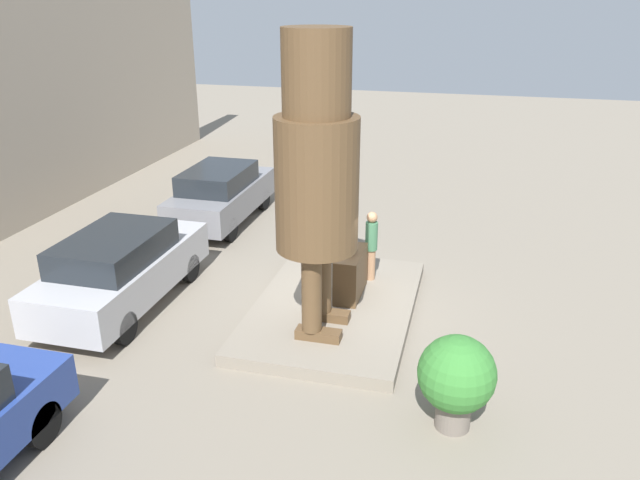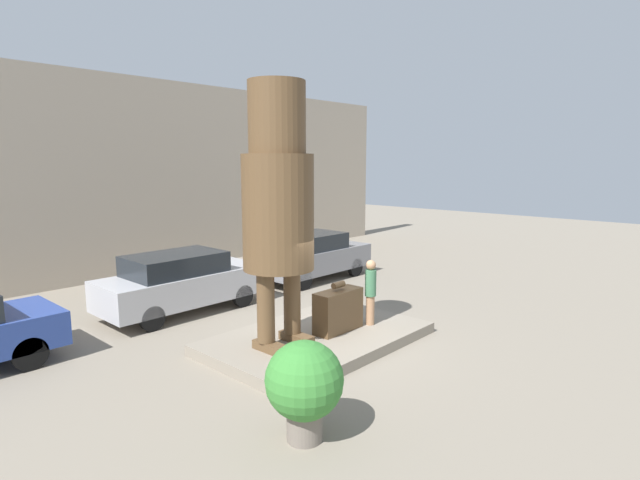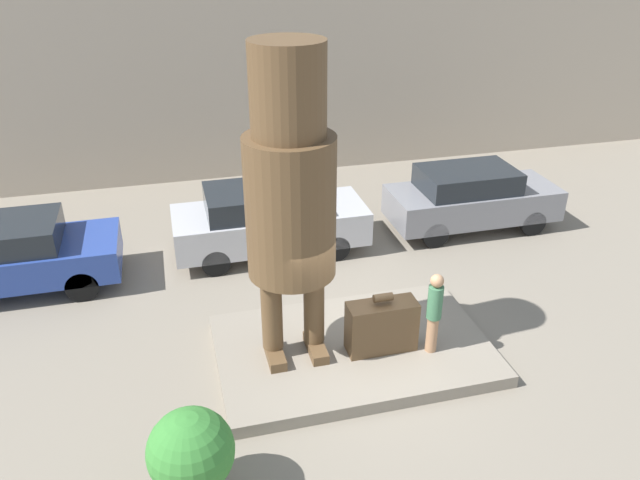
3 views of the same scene
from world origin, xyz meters
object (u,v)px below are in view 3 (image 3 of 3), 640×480
at_px(tourist, 434,310).
at_px(parked_car_blue, 14,254).
at_px(statue_figure, 290,188).
at_px(parked_car_silver, 268,219).
at_px(giant_suitcase, 382,326).
at_px(planter_pot, 191,454).
at_px(parked_car_grey, 471,197).

xyz_separation_m(tourist, parked_car_blue, (-7.51, 4.50, -0.26)).
xyz_separation_m(statue_figure, parked_car_silver, (0.31, 4.22, -2.52)).
relative_size(statue_figure, parked_car_silver, 1.20).
xyz_separation_m(giant_suitcase, planter_pot, (-3.45, -2.31, 0.16)).
relative_size(tourist, parked_car_silver, 0.35).
bearing_deg(statue_figure, parked_car_silver, 85.75).
bearing_deg(tourist, parked_car_grey, 56.86).
bearing_deg(tourist, parked_car_silver, 113.12).
height_order(statue_figure, tourist, statue_figure).
bearing_deg(statue_figure, parked_car_blue, 142.70).
bearing_deg(parked_car_grey, parked_car_blue, -178.37).
height_order(giant_suitcase, parked_car_blue, parked_car_blue).
height_order(giant_suitcase, parked_car_grey, parked_car_grey).
bearing_deg(giant_suitcase, parked_car_blue, 147.57).
distance_m(tourist, parked_car_blue, 8.75).
relative_size(statue_figure, giant_suitcase, 4.35).
bearing_deg(parked_car_blue, parked_car_grey, 1.63).
bearing_deg(parked_car_silver, parked_car_blue, -176.81).
bearing_deg(giant_suitcase, statue_figure, 168.32).
xyz_separation_m(tourist, parked_car_grey, (3.14, 4.80, -0.24)).
relative_size(parked_car_blue, planter_pot, 2.74).
xyz_separation_m(parked_car_grey, planter_pot, (-7.44, -6.84, 0.03)).
height_order(statue_figure, parked_car_grey, statue_figure).
relative_size(giant_suitcase, planter_pot, 0.82).
bearing_deg(parked_car_silver, parked_car_grey, -0.01).
height_order(giant_suitcase, planter_pot, planter_pot).
xyz_separation_m(statue_figure, tourist, (2.36, -0.58, -2.29)).
bearing_deg(giant_suitcase, parked_car_grey, 48.69).
bearing_deg(parked_car_blue, statue_figure, -37.30).
xyz_separation_m(tourist, parked_car_silver, (-2.05, 4.80, -0.23)).
bearing_deg(tourist, statue_figure, 166.14).
bearing_deg(tourist, planter_pot, -154.67).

